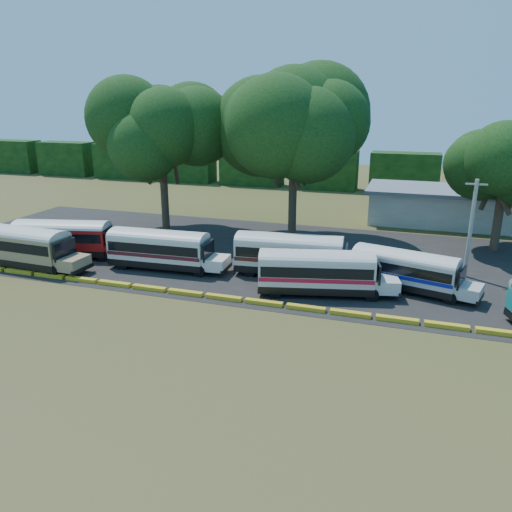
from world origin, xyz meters
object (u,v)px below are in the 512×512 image
(bus_beige, at_px, (23,245))
(tree_west, at_px, (161,126))
(bus_white_red, at_px, (319,270))
(bus_red, at_px, (65,236))
(bus_cream_west, at_px, (161,247))

(bus_beige, bearing_deg, tree_west, 72.39)
(bus_white_red, distance_m, tree_west, 25.09)
(bus_white_red, relative_size, tree_west, 0.69)
(bus_white_red, bearing_deg, tree_west, 132.71)
(bus_red, height_order, bus_cream_west, bus_red)
(bus_red, distance_m, bus_white_red, 23.47)
(bus_white_red, bearing_deg, bus_cream_west, 160.48)
(bus_red, relative_size, bus_white_red, 1.02)
(bus_red, distance_m, bus_cream_west, 9.79)
(bus_beige, height_order, tree_west, tree_west)
(bus_red, relative_size, tree_west, 0.70)
(bus_cream_west, bearing_deg, bus_beige, -166.62)
(bus_beige, xyz_separation_m, bus_red, (1.46, 3.59, -0.08))
(bus_cream_west, distance_m, tree_west, 15.80)
(bus_beige, bearing_deg, bus_red, 70.64)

